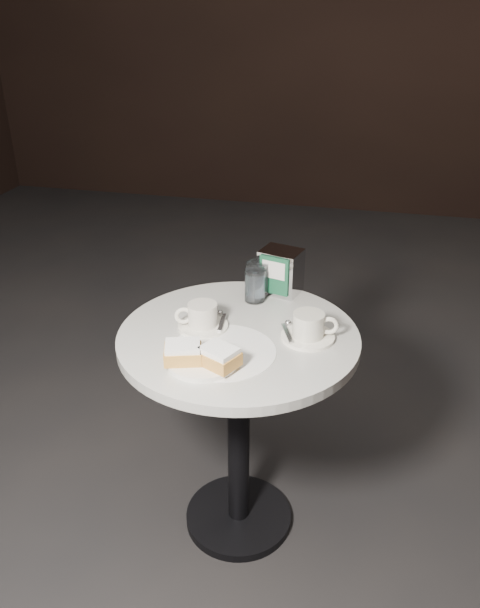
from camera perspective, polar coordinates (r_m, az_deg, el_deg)
The scene contains 9 objects.
ground at distance 2.18m, azimuth -0.13°, elevation -19.98°, with size 7.00×7.00×0.00m, color black.
cafe_table at distance 1.82m, azimuth -0.15°, elevation -8.23°, with size 0.70×0.70×0.74m.
sugar_spill at distance 1.63m, azimuth -1.73°, elevation -4.56°, with size 0.30×0.30×0.00m, color white.
beignet_plate at distance 1.56m, azimuth -3.71°, elevation -5.10°, with size 0.22×0.20×0.06m.
coffee_cup_left at distance 1.73m, azimuth -3.67°, elevation -1.31°, with size 0.19×0.19×0.08m.
coffee_cup_right at distance 1.68m, azimuth 6.64°, elevation -2.29°, with size 0.17×0.17×0.08m.
water_glass_left at distance 1.87m, azimuth 1.46°, elevation 1.78°, with size 0.07×0.07×0.11m.
water_glass_right at distance 1.90m, azimuth 1.63°, elevation 2.30°, with size 0.08×0.08×0.12m.
napkin_dispenser at distance 1.92m, azimuth 3.93°, elevation 3.15°, with size 0.15×0.13×0.15m.
Camera 1 is at (0.34, -1.44, 1.61)m, focal length 35.00 mm.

